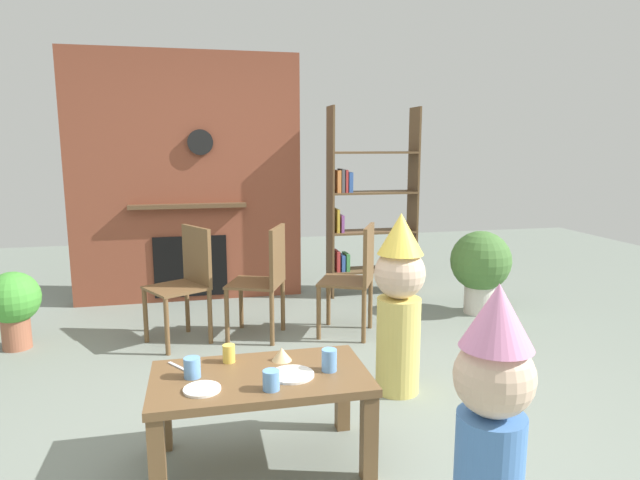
{
  "coord_description": "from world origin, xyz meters",
  "views": [
    {
      "loc": [
        -0.58,
        -2.88,
        1.53
      ],
      "look_at": [
        0.15,
        0.4,
        0.94
      ],
      "focal_mm": 30.66,
      "sensor_mm": 36.0,
      "label": 1
    }
  ],
  "objects": [
    {
      "name": "paper_plate_front",
      "position": [
        -0.6,
        -0.56,
        0.46
      ],
      "size": [
        0.17,
        0.17,
        0.01
      ],
      "primitive_type": "cylinder",
      "color": "white",
      "rests_on": "coffee_table"
    },
    {
      "name": "paper_cup_near_left",
      "position": [
        -0.3,
        -0.62,
        0.5
      ],
      "size": [
        0.08,
        0.08,
        0.09
      ],
      "primitive_type": "cylinder",
      "color": "#669EE0",
      "rests_on": "coffee_table"
    },
    {
      "name": "bookshelf",
      "position": [
        1.07,
        2.4,
        0.89
      ],
      "size": [
        0.9,
        0.28,
        1.9
      ],
      "color": "brown",
      "rests_on": "ground_plane"
    },
    {
      "name": "paper_cup_far_left",
      "position": [
        -0.0,
        -0.47,
        0.51
      ],
      "size": [
        0.07,
        0.07,
        0.11
      ],
      "primitive_type": "cylinder",
      "color": "#669EE0",
      "rests_on": "coffee_table"
    },
    {
      "name": "child_in_pink",
      "position": [
        0.59,
        0.16,
        0.6
      ],
      "size": [
        0.31,
        0.31,
        1.13
      ],
      "rotation": [
        0.0,
        0.0,
        -2.56
      ],
      "color": "#E0CC66",
      "rests_on": "ground_plane"
    },
    {
      "name": "child_with_cone_hat",
      "position": [
        0.43,
        -1.22,
        0.56
      ],
      "size": [
        0.29,
        0.29,
        1.05
      ],
      "rotation": [
        0.0,
        0.0,
        2.34
      ],
      "color": "#4C7FC6",
      "rests_on": "ground_plane"
    },
    {
      "name": "paper_cup_center",
      "position": [
        -0.46,
        -0.26,
        0.5
      ],
      "size": [
        0.06,
        0.06,
        0.09
      ],
      "primitive_type": "cylinder",
      "color": "#F2CC4C",
      "rests_on": "coffee_table"
    },
    {
      "name": "table_fork",
      "position": [
        -0.71,
        -0.27,
        0.46
      ],
      "size": [
        0.1,
        0.13,
        0.01
      ],
      "primitive_type": "cube",
      "rotation": [
        0.0,
        0.0,
        2.17
      ],
      "color": "silver",
      "rests_on": "coffee_table"
    },
    {
      "name": "dining_chair_right",
      "position": [
        0.64,
        1.22,
        0.51
      ],
      "size": [
        0.53,
        0.53,
        0.9
      ],
      "rotation": [
        0.0,
        0.0,
        2.69
      ],
      "color": "brown",
      "rests_on": "ground_plane"
    },
    {
      "name": "paper_cup_near_right",
      "position": [
        -0.64,
        -0.41,
        0.5
      ],
      "size": [
        0.08,
        0.08,
        0.1
      ],
      "primitive_type": "cylinder",
      "color": "#669EE0",
      "rests_on": "coffee_table"
    },
    {
      "name": "dining_chair_left",
      "position": [
        -0.69,
        1.38,
        0.51
      ],
      "size": [
        0.54,
        0.54,
        0.9
      ],
      "rotation": [
        0.0,
        0.0,
        3.65
      ],
      "color": "brown",
      "rests_on": "ground_plane"
    },
    {
      "name": "paper_plate_rear",
      "position": [
        -0.18,
        -0.49,
        0.46
      ],
      "size": [
        0.21,
        0.21,
        0.01
      ],
      "primitive_type": "cylinder",
      "color": "white",
      "rests_on": "coffee_table"
    },
    {
      "name": "dining_chair_middle",
      "position": [
        -0.08,
        1.32,
        0.51
      ],
      "size": [
        0.52,
        0.52,
        0.9
      ],
      "rotation": [
        0.0,
        0.0,
        2.76
      ],
      "color": "brown",
      "rests_on": "ground_plane"
    },
    {
      "name": "coffee_table",
      "position": [
        -0.33,
        -0.44,
        0.38
      ],
      "size": [
        1.02,
        0.56,
        0.46
      ],
      "color": "brown",
      "rests_on": "ground_plane"
    },
    {
      "name": "potted_plant_short",
      "position": [
        -1.97,
        1.48,
        0.36
      ],
      "size": [
        0.39,
        0.39,
        0.59
      ],
      "color": "#9E5B42",
      "rests_on": "ground_plane"
    },
    {
      "name": "brick_fireplace_feature",
      "position": [
        -0.68,
        2.6,
        1.19
      ],
      "size": [
        2.2,
        0.28,
        2.4
      ],
      "color": "brown",
      "rests_on": "ground_plane"
    },
    {
      "name": "potted_plant_tall",
      "position": [
        1.9,
        1.53,
        0.45
      ],
      "size": [
        0.55,
        0.55,
        0.76
      ],
      "color": "beige",
      "rests_on": "ground_plane"
    },
    {
      "name": "ground_plane",
      "position": [
        0.0,
        0.0,
        0.0
      ],
      "size": [
        12.0,
        12.0,
        0.0
      ],
      "primitive_type": "plane",
      "color": "gray"
    },
    {
      "name": "birthday_cake_slice",
      "position": [
        -0.2,
        -0.3,
        0.49
      ],
      "size": [
        0.1,
        0.1,
        0.07
      ],
      "primitive_type": "cone",
      "color": "#EAC68C",
      "rests_on": "coffee_table"
    }
  ]
}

